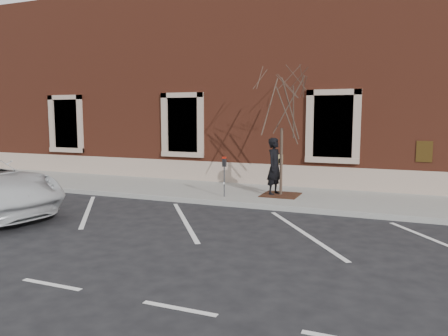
% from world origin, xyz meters
% --- Properties ---
extents(ground, '(120.00, 120.00, 0.00)m').
position_xyz_m(ground, '(0.00, 0.00, 0.00)').
color(ground, '#28282B').
rests_on(ground, ground).
extents(sidewalk_near, '(40.00, 3.50, 0.15)m').
position_xyz_m(sidewalk_near, '(0.00, 1.75, 0.07)').
color(sidewalk_near, gray).
rests_on(sidewalk_near, ground).
extents(curb_near, '(40.00, 0.12, 0.15)m').
position_xyz_m(curb_near, '(0.00, -0.05, 0.07)').
color(curb_near, '#9E9E99').
rests_on(curb_near, ground).
extents(parking_stripes, '(28.00, 4.40, 0.01)m').
position_xyz_m(parking_stripes, '(0.00, -2.20, 0.00)').
color(parking_stripes, silver).
rests_on(parking_stripes, ground).
extents(building_civic, '(40.00, 8.62, 8.00)m').
position_xyz_m(building_civic, '(0.00, 7.74, 4.00)').
color(building_civic, maroon).
rests_on(building_civic, ground).
extents(man, '(0.60, 0.78, 1.91)m').
position_xyz_m(man, '(1.41, 1.61, 1.10)').
color(man, black).
rests_on(man, sidewalk_near).
extents(parking_meter, '(0.12, 0.09, 1.31)m').
position_xyz_m(parking_meter, '(-0.01, 0.65, 1.06)').
color(parking_meter, '#595B60').
rests_on(parking_meter, sidewalk_near).
extents(tree_grate, '(1.19, 1.19, 0.03)m').
position_xyz_m(tree_grate, '(1.64, 1.59, 0.16)').
color(tree_grate, '#3F1C14').
rests_on(tree_grate, sidewalk_near).
extents(sapling, '(2.43, 2.43, 4.06)m').
position_xyz_m(sapling, '(1.64, 1.59, 2.99)').
color(sapling, '#47322B').
rests_on(sapling, sidewalk_near).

